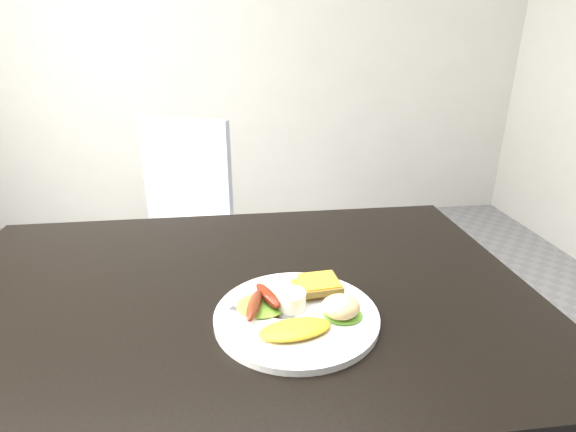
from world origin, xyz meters
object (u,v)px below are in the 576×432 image
object	(u,v)px
dining_table	(234,297)
plate	(296,316)
dining_chair	(188,243)
person	(257,214)

from	to	relation	value
dining_table	plate	bearing A→B (deg)	-47.62
dining_chair	person	xyz separation A→B (m)	(0.26, -0.39, 0.27)
dining_chair	dining_table	bearing A→B (deg)	-53.83
plate	dining_table	bearing A→B (deg)	132.38
dining_table	person	world-z (taller)	person
dining_table	person	bearing A→B (deg)	80.84
dining_chair	plate	size ratio (longest dim) A/B	1.33
dining_table	plate	distance (m)	0.17
dining_chair	person	distance (m)	0.54
dining_table	dining_chair	distance (m)	0.93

